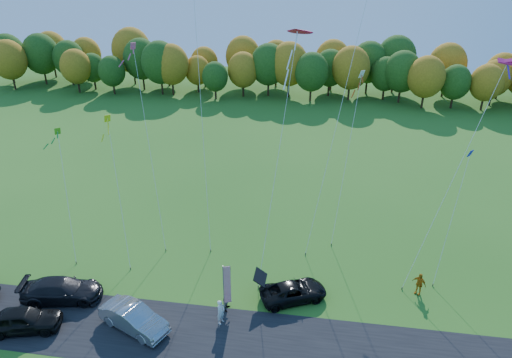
# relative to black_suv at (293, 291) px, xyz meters

# --- Properties ---
(ground) EXTENTS (160.00, 160.00, 0.00)m
(ground) POSITION_rel_black_suv_xyz_m (-3.57, -0.73, -0.68)
(ground) COLOR #275F19
(asphalt_strip) EXTENTS (90.00, 6.00, 0.01)m
(asphalt_strip) POSITION_rel_black_suv_xyz_m (-3.57, -4.73, -0.67)
(asphalt_strip) COLOR black
(asphalt_strip) RESTS_ON ground
(tree_line) EXTENTS (116.00, 12.00, 10.00)m
(tree_line) POSITION_rel_black_suv_xyz_m (-3.57, 54.27, -0.68)
(tree_line) COLOR #1E4711
(tree_line) RESTS_ON ground
(black_suv) EXTENTS (5.37, 4.10, 1.36)m
(black_suv) POSITION_rel_black_suv_xyz_m (0.00, 0.00, 0.00)
(black_suv) COLOR black
(black_suv) RESTS_ON ground
(silver_sedan) EXTENTS (5.35, 3.61, 1.67)m
(silver_sedan) POSITION_rel_black_suv_xyz_m (-10.33, -4.57, 0.16)
(silver_sedan) COLOR #9D9CA1
(silver_sedan) RESTS_ON ground
(dark_truck_a) EXTENTS (6.04, 3.35, 1.65)m
(dark_truck_a) POSITION_rel_black_suv_xyz_m (-16.63, -2.61, 0.15)
(dark_truck_a) COLOR black
(dark_truck_a) RESTS_ON ground
(dark_truck_b) EXTENTS (5.20, 3.12, 1.66)m
(dark_truck_b) POSITION_rel_black_suv_xyz_m (-17.56, -5.83, 0.15)
(dark_truck_b) COLOR black
(dark_truck_b) RESTS_ON ground
(person_tailgate_a) EXTENTS (0.68, 0.79, 1.84)m
(person_tailgate_a) POSITION_rel_black_suv_xyz_m (-4.68, -3.19, 0.24)
(person_tailgate_a) COLOR silver
(person_tailgate_a) RESTS_ON ground
(person_tailgate_b) EXTENTS (0.82, 0.98, 1.82)m
(person_tailgate_b) POSITION_rel_black_suv_xyz_m (-4.50, -1.73, 0.23)
(person_tailgate_b) COLOR gray
(person_tailgate_b) RESTS_ON ground
(person_east) EXTENTS (1.11, 0.96, 1.80)m
(person_east) POSITION_rel_black_suv_xyz_m (9.12, 2.01, 0.22)
(person_east) COLOR #BE7111
(person_east) RESTS_ON ground
(feather_flag) EXTENTS (0.51, 0.24, 4.05)m
(feather_flag) POSITION_rel_black_suv_xyz_m (-4.47, -2.16, 1.79)
(feather_flag) COLOR #999999
(feather_flag) RESTS_ON ground
(kite_delta_blue) EXTENTS (4.50, 10.02, 27.89)m
(kite_delta_blue) POSITION_rel_black_suv_xyz_m (-8.93, 9.46, 12.99)
(kite_delta_blue) COLOR #4C3F33
(kite_delta_blue) RESTS_ON ground
(kite_parafoil_orange) EXTENTS (7.04, 13.23, 27.17)m
(kite_parafoil_orange) POSITION_rel_black_suv_xyz_m (3.08, 11.97, 12.68)
(kite_parafoil_orange) COLOR #4C3F33
(kite_parafoil_orange) RESTS_ON ground
(kite_delta_red) EXTENTS (2.76, 10.71, 18.76)m
(kite_delta_red) POSITION_rel_black_suv_xyz_m (-1.87, 5.94, 8.59)
(kite_delta_red) COLOR #4C3F33
(kite_delta_red) RESTS_ON ground
(kite_parafoil_rainbow) EXTENTS (7.89, 8.01, 16.27)m
(kite_parafoil_rainbow) POSITION_rel_black_suv_xyz_m (11.27, 6.07, 7.31)
(kite_parafoil_rainbow) COLOR #4C3F33
(kite_parafoil_rainbow) RESTS_ON ground
(kite_diamond_yellow) EXTENTS (3.39, 5.79, 11.50)m
(kite_diamond_yellow) POSITION_rel_black_suv_xyz_m (-14.62, 4.13, 4.88)
(kite_diamond_yellow) COLOR #4C3F33
(kite_diamond_yellow) RESTS_ON ground
(kite_diamond_green) EXTENTS (3.50, 6.00, 10.04)m
(kite_diamond_green) POSITION_rel_black_suv_xyz_m (-19.37, 4.28, 4.14)
(kite_diamond_green) COLOR #4C3F33
(kite_diamond_green) RESTS_ON ground
(kite_diamond_white) EXTENTS (2.29, 7.84, 14.07)m
(kite_diamond_white) POSITION_rel_black_suv_xyz_m (3.59, 11.12, 6.18)
(kite_diamond_white) COLOR #4C3F33
(kite_diamond_white) RESTS_ON ground
(kite_diamond_pink) EXTENTS (4.00, 6.51, 16.61)m
(kite_diamond_pink) POSITION_rel_black_suv_xyz_m (-13.00, 7.45, 7.45)
(kite_diamond_pink) COLOR #4C3F33
(kite_diamond_pink) RESTS_ON ground
(kite_diamond_blue_low) EXTENTS (2.93, 6.00, 9.42)m
(kite_diamond_blue_low) POSITION_rel_black_suv_xyz_m (11.63, 5.82, 3.83)
(kite_diamond_blue_low) COLOR #4C3F33
(kite_diamond_blue_low) RESTS_ON ground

